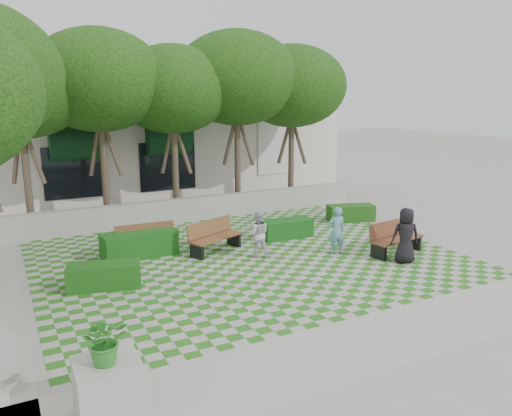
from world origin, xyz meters
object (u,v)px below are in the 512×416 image
bench_west (147,241)px  person_white (258,234)px  hedge_west (104,276)px  hedge_east (351,213)px  person_dark (405,236)px  planter_front (108,379)px  person_blue (336,230)px  bench_east (395,238)px  bench_mid (214,237)px  hedge_midright (286,229)px  hedge_midleft (139,244)px

bench_west → person_white: bearing=-27.7°
hedge_west → person_white: 4.64m
person_white → bench_west: bearing=-6.3°
bench_west → hedge_west: bench_west is taller
hedge_east → person_dark: 4.99m
hedge_west → person_white: size_ratio=1.26×
hedge_west → person_white: person_white is taller
bench_west → person_white: (2.93, -1.71, 0.25)m
planter_front → person_blue: bearing=32.3°
bench_east → person_dark: size_ratio=1.21×
person_dark → person_white: bearing=-11.2°
hedge_west → person_dark: 8.41m
bench_mid → bench_west: 2.06m
bench_east → person_dark: bearing=-123.9°
person_blue → person_dark: size_ratio=0.90×
bench_east → hedge_west: bearing=162.1°
hedge_east → hedge_west: hedge_west is taller
bench_west → hedge_midright: bench_west is taller
bench_west → hedge_midleft: (-0.23, -0.02, -0.07)m
hedge_midright → person_dark: size_ratio=1.10×
bench_east → hedge_west: (-8.50, 1.27, -0.17)m
bench_west → bench_east: bearing=-23.7°
hedge_midleft → planter_front: size_ratio=1.31×
bench_east → bench_mid: 5.58m
person_blue → bench_mid: bearing=-16.5°
person_white → person_dark: bearing=169.1°
bench_east → bench_mid: size_ratio=1.01×
bench_east → person_dark: (-0.36, -0.80, 0.33)m
planter_front → person_white: planter_front is taller
planter_front → person_white: size_ratio=1.18×
bench_east → person_white: 4.24m
bench_west → person_blue: bearing=-23.6°
bench_east → person_dark: person_dark is taller
person_blue → person_dark: 2.04m
bench_west → hedge_east: size_ratio=1.03×
hedge_west → person_blue: size_ratio=1.22×
hedge_east → bench_west: bearing=-176.6°
person_dark → person_white: person_dark is taller
bench_east → hedge_midright: bench_east is taller
bench_mid → hedge_west: size_ratio=1.09×
bench_mid → hedge_east: size_ratio=1.11×
hedge_midright → bench_mid: bearing=-173.9°
bench_mid → person_white: size_ratio=1.38×
hedge_west → person_blue: bearing=-3.9°
hedge_east → person_blue: person_blue is taller
hedge_midleft → person_dark: size_ratio=1.35×
hedge_midleft → planter_front: (-2.44, -7.52, 0.30)m
bench_east → hedge_midleft: bearing=145.2°
hedge_east → hedge_west: (-9.85, -2.59, 0.00)m
bench_east → bench_west: size_ratio=1.08×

